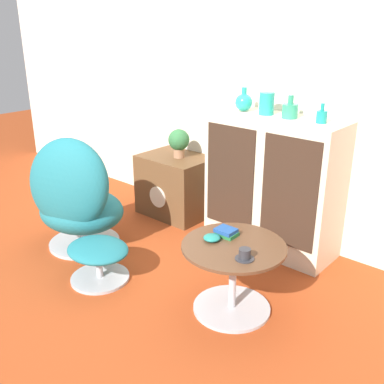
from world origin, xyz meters
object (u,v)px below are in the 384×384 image
(tv_console, at_px, (176,185))
(vase_leftmost, at_px, (244,102))
(bowl, at_px, (212,238))
(coffee_table, at_px, (233,272))
(potted_plant, at_px, (179,141))
(vase_inner_right, at_px, (290,110))
(egg_chair, at_px, (75,199))
(teacup, at_px, (245,255))
(ottoman, at_px, (98,255))
(book_stack, at_px, (226,232))
(vase_inner_left, at_px, (267,104))
(vase_rightmost, at_px, (322,116))
(sideboard, at_px, (273,184))

(tv_console, height_order, vase_leftmost, vase_leftmost)
(tv_console, height_order, bowl, tv_console)
(vase_leftmost, distance_m, bowl, 1.19)
(tv_console, relative_size, coffee_table, 1.00)
(vase_leftmost, relative_size, potted_plant, 0.71)
(tv_console, relative_size, vase_inner_right, 3.86)
(egg_chair, xyz_separation_m, teacup, (1.50, 0.03, 0.06))
(tv_console, height_order, coffee_table, tv_console)
(egg_chair, distance_m, coffee_table, 1.38)
(ottoman, xyz_separation_m, book_stack, (0.77, 0.38, 0.28))
(egg_chair, distance_m, potted_plant, 1.02)
(ottoman, distance_m, vase_inner_left, 1.57)
(book_stack, bearing_deg, bowl, -104.28)
(vase_inner_left, xyz_separation_m, bowl, (0.24, -0.91, -0.64))
(potted_plant, bearing_deg, bowl, -39.42)
(egg_chair, distance_m, vase_inner_left, 1.56)
(egg_chair, bearing_deg, vase_inner_right, 40.19)
(teacup, bearing_deg, book_stack, 146.73)
(vase_inner_left, distance_m, bowl, 1.13)
(vase_leftmost, relative_size, vase_inner_right, 1.11)
(bowl, bearing_deg, tv_console, 141.66)
(vase_leftmost, distance_m, vase_inner_left, 0.20)
(ottoman, height_order, book_stack, book_stack)
(potted_plant, relative_size, bowl, 2.46)
(vase_inner_right, bearing_deg, vase_leftmost, -180.00)
(ottoman, xyz_separation_m, coffee_table, (0.88, 0.31, 0.07))
(ottoman, xyz_separation_m, vase_inner_left, (0.50, 1.18, 0.91))
(tv_console, relative_size, vase_inner_left, 3.86)
(vase_inner_right, xyz_separation_m, teacup, (0.32, -0.96, -0.60))
(coffee_table, bearing_deg, teacup, -34.02)
(book_stack, bearing_deg, tv_console, 145.81)
(vase_inner_right, bearing_deg, potted_plant, -178.55)
(teacup, bearing_deg, vase_rightmost, 95.25)
(tv_console, relative_size, vase_rightmost, 4.68)
(potted_plant, bearing_deg, vase_leftmost, 2.34)
(vase_rightmost, height_order, potted_plant, vase_rightmost)
(tv_console, xyz_separation_m, ottoman, (0.37, -1.16, -0.08))
(vase_leftmost, height_order, vase_inner_right, vase_leftmost)
(vase_leftmost, bearing_deg, ottoman, -104.56)
(sideboard, xyz_separation_m, bowl, (0.14, -0.90, -0.05))
(sideboard, distance_m, vase_inner_left, 0.59)
(sideboard, distance_m, bowl, 0.92)
(tv_console, bearing_deg, book_stack, -34.19)
(bowl, bearing_deg, potted_plant, 140.58)
(tv_console, relative_size, bowl, 6.08)
(sideboard, relative_size, book_stack, 8.13)
(vase_leftmost, distance_m, book_stack, 1.11)
(bowl, bearing_deg, egg_chair, -175.90)
(book_stack, bearing_deg, vase_rightmost, 79.06)
(sideboard, distance_m, egg_chair, 1.48)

